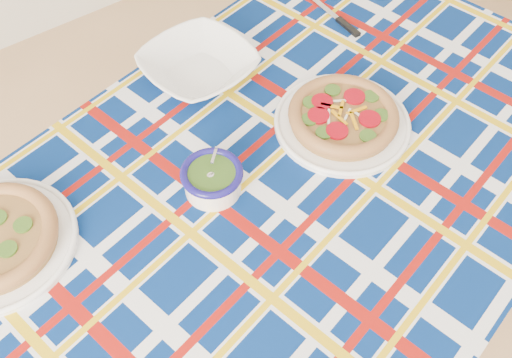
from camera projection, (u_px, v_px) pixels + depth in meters
dining_table at (290, 192)px, 1.16m from camera, size 1.57×1.17×0.66m
tablecloth at (291, 186)px, 1.15m from camera, size 1.60×1.20×0.09m
main_focaccia_plate at (343, 116)px, 1.16m from camera, size 0.37×0.37×0.06m
pesto_bowl at (212, 178)px, 1.06m from camera, size 0.14×0.14×0.07m
serving_bowl at (199, 66)px, 1.25m from camera, size 0.26×0.26×0.06m
table_knife at (326, 8)px, 1.41m from camera, size 0.03×0.20×0.01m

